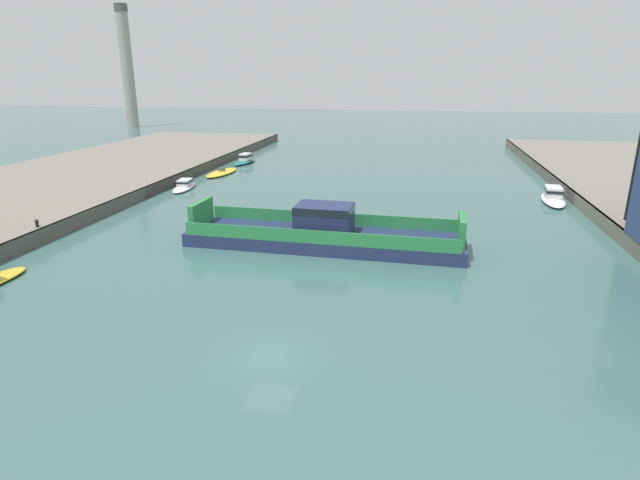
% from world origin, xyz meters
% --- Properties ---
extents(ground_plane, '(400.00, 400.00, 0.00)m').
position_xyz_m(ground_plane, '(0.00, 0.00, 0.00)').
color(ground_plane, '#3D6660').
extents(chain_ferry, '(23.70, 6.68, 3.61)m').
position_xyz_m(chain_ferry, '(-0.53, 18.58, 1.09)').
color(chain_ferry, navy).
rests_on(chain_ferry, ground).
extents(moored_boat_near_left, '(2.86, 6.76, 1.19)m').
position_xyz_m(moored_boat_near_left, '(-22.47, 37.97, 0.44)').
color(moored_boat_near_left, white).
rests_on(moored_boat_near_left, ground).
extents(moored_boat_mid_left, '(3.50, 8.52, 0.93)m').
position_xyz_m(moored_boat_mid_left, '(-21.62, 48.85, 0.23)').
color(moored_boat_mid_left, yellow).
rests_on(moored_boat_mid_left, ground).
extents(moored_boat_mid_right, '(2.89, 6.57, 1.62)m').
position_xyz_m(moored_boat_mid_right, '(-21.35, 58.66, 0.61)').
color(moored_boat_mid_right, '#237075').
rests_on(moored_boat_mid_right, ground).
extents(moored_boat_far_left, '(3.29, 8.58, 1.63)m').
position_xyz_m(moored_boat_far_left, '(22.59, 39.79, 0.61)').
color(moored_boat_far_left, white).
rests_on(moored_boat_far_left, ground).
extents(bollard_left_far, '(0.32, 0.32, 0.71)m').
position_xyz_m(bollard_left_far, '(-25.11, 14.67, 1.80)').
color(bollard_left_far, black).
rests_on(bollard_left_far, quay_left).
extents(smokestack_distant_a, '(3.45, 3.45, 32.09)m').
position_xyz_m(smokestack_distant_a, '(-73.12, 113.13, 17.06)').
color(smokestack_distant_a, '#9E998E').
rests_on(smokestack_distant_a, ground).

